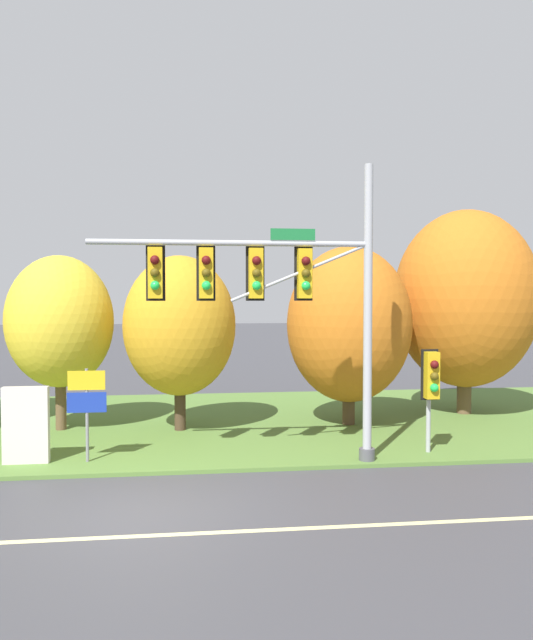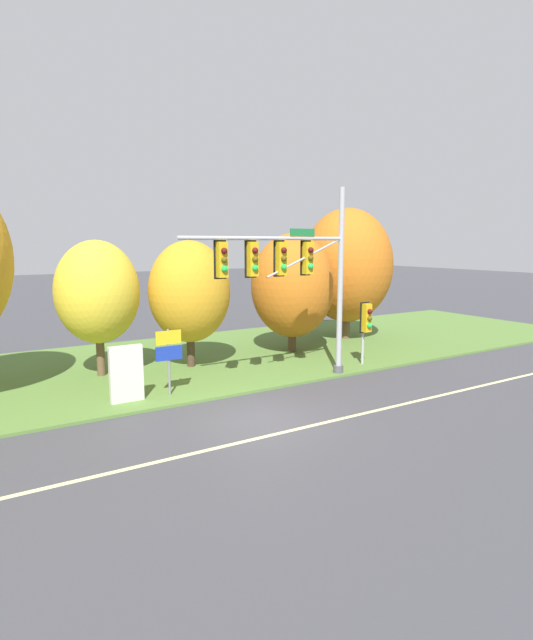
{
  "view_description": "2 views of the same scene",
  "coord_description": "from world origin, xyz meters",
  "px_view_note": "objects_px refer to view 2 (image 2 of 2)",
  "views": [
    {
      "loc": [
        0.91,
        -12.24,
        4.27
      ],
      "look_at": [
        2.97,
        4.35,
        3.59
      ],
      "focal_mm": 35.0,
      "sensor_mm": 36.0,
      "label": 1
    },
    {
      "loc": [
        -7.52,
        -12.54,
        5.37
      ],
      "look_at": [
        2.14,
        3.29,
        2.48
      ],
      "focal_mm": 28.0,
      "sensor_mm": 36.0,
      "label": 2
    }
  ],
  "objects_px": {
    "route_sign_post": "(169,352)",
    "tree_mid_verge": "(292,286)",
    "traffic_signal_mast": "(293,268)",
    "pedestrian_signal_near_kerb": "(366,321)",
    "tree_left_of_mast": "(97,292)",
    "tree_behind_signpost": "(189,292)",
    "info_kiosk": "(126,374)",
    "tree_tall_centre": "(347,266)"
  },
  "relations": [
    {
      "from": "tree_left_of_mast",
      "to": "tree_mid_verge",
      "type": "distance_m",
      "value": 9.04
    },
    {
      "from": "pedestrian_signal_near_kerb",
      "to": "tree_behind_signpost",
      "type": "relative_size",
      "value": 0.51
    },
    {
      "from": "traffic_signal_mast",
      "to": "pedestrian_signal_near_kerb",
      "type": "relative_size",
      "value": 2.7
    },
    {
      "from": "tree_mid_verge",
      "to": "traffic_signal_mast",
      "type": "bearing_deg",
      "value": -124.05
    },
    {
      "from": "tree_tall_centre",
      "to": "tree_mid_verge",
      "type": "bearing_deg",
      "value": -163.65
    },
    {
      "from": "traffic_signal_mast",
      "to": "tree_tall_centre",
      "type": "relative_size",
      "value": 1.04
    },
    {
      "from": "tree_left_of_mast",
      "to": "tree_tall_centre",
      "type": "height_order",
      "value": "tree_tall_centre"
    },
    {
      "from": "traffic_signal_mast",
      "to": "route_sign_post",
      "type": "xyz_separation_m",
      "value": [
        -4.7,
        0.72,
        -2.78
      ]
    },
    {
      "from": "route_sign_post",
      "to": "tree_tall_centre",
      "type": "xyz_separation_m",
      "value": [
        12.13,
        4.93,
        2.47
      ]
    },
    {
      "from": "tree_left_of_mast",
      "to": "route_sign_post",
      "type": "bearing_deg",
      "value": -70.27
    },
    {
      "from": "tree_tall_centre",
      "to": "pedestrian_signal_near_kerb",
      "type": "bearing_deg",
      "value": -122.42
    },
    {
      "from": "pedestrian_signal_near_kerb",
      "to": "route_sign_post",
      "type": "distance_m",
      "value": 8.83
    },
    {
      "from": "traffic_signal_mast",
      "to": "tree_tall_centre",
      "type": "distance_m",
      "value": 9.34
    },
    {
      "from": "tree_left_of_mast",
      "to": "tree_behind_signpost",
      "type": "relative_size",
      "value": 1.0
    },
    {
      "from": "route_sign_post",
      "to": "tree_mid_verge",
      "type": "distance_m",
      "value": 8.59
    },
    {
      "from": "route_sign_post",
      "to": "tree_left_of_mast",
      "type": "xyz_separation_m",
      "value": [
        -1.41,
        3.94,
        1.79
      ]
    },
    {
      "from": "route_sign_post",
      "to": "tree_mid_verge",
      "type": "height_order",
      "value": "tree_mid_verge"
    },
    {
      "from": "tree_mid_verge",
      "to": "info_kiosk",
      "type": "bearing_deg",
      "value": -158.68
    },
    {
      "from": "tree_tall_centre",
      "to": "tree_left_of_mast",
      "type": "bearing_deg",
      "value": -175.79
    },
    {
      "from": "pedestrian_signal_near_kerb",
      "to": "tree_left_of_mast",
      "type": "bearing_deg",
      "value": 157.56
    },
    {
      "from": "tree_mid_verge",
      "to": "tree_tall_centre",
      "type": "relative_size",
      "value": 0.8
    },
    {
      "from": "pedestrian_signal_near_kerb",
      "to": "route_sign_post",
      "type": "bearing_deg",
      "value": 178.15
    },
    {
      "from": "tree_left_of_mast",
      "to": "tree_mid_verge",
      "type": "height_order",
      "value": "tree_mid_verge"
    },
    {
      "from": "traffic_signal_mast",
      "to": "tree_behind_signpost",
      "type": "xyz_separation_m",
      "value": [
        -2.45,
        4.16,
        -1.11
      ]
    },
    {
      "from": "traffic_signal_mast",
      "to": "route_sign_post",
      "type": "height_order",
      "value": "traffic_signal_mast"
    },
    {
      "from": "traffic_signal_mast",
      "to": "info_kiosk",
      "type": "xyz_separation_m",
      "value": [
        -6.18,
        0.77,
        -3.38
      ]
    },
    {
      "from": "tree_left_of_mast",
      "to": "tree_mid_verge",
      "type": "xyz_separation_m",
      "value": [
        9.03,
        -0.33,
        -0.12
      ]
    },
    {
      "from": "pedestrian_signal_near_kerb",
      "to": "tree_mid_verge",
      "type": "xyz_separation_m",
      "value": [
        -1.2,
        3.89,
        1.28
      ]
    },
    {
      "from": "traffic_signal_mast",
      "to": "tree_left_of_mast",
      "type": "distance_m",
      "value": 7.74
    },
    {
      "from": "pedestrian_signal_near_kerb",
      "to": "tree_left_of_mast",
      "type": "relative_size",
      "value": 0.51
    },
    {
      "from": "pedestrian_signal_near_kerb",
      "to": "tree_tall_centre",
      "type": "xyz_separation_m",
      "value": [
        3.31,
        5.22,
        2.08
      ]
    },
    {
      "from": "pedestrian_signal_near_kerb",
      "to": "tree_mid_verge",
      "type": "bearing_deg",
      "value": 107.06
    },
    {
      "from": "tree_behind_signpost",
      "to": "info_kiosk",
      "type": "height_order",
      "value": "tree_behind_signpost"
    },
    {
      "from": "route_sign_post",
      "to": "tree_behind_signpost",
      "type": "height_order",
      "value": "tree_behind_signpost"
    },
    {
      "from": "pedestrian_signal_near_kerb",
      "to": "tree_tall_centre",
      "type": "bearing_deg",
      "value": 57.58
    },
    {
      "from": "route_sign_post",
      "to": "tree_mid_verge",
      "type": "xyz_separation_m",
      "value": [
        7.62,
        3.61,
        1.67
      ]
    },
    {
      "from": "tree_left_of_mast",
      "to": "info_kiosk",
      "type": "relative_size",
      "value": 2.83
    },
    {
      "from": "tree_mid_verge",
      "to": "pedestrian_signal_near_kerb",
      "type": "bearing_deg",
      "value": -72.94
    },
    {
      "from": "pedestrian_signal_near_kerb",
      "to": "info_kiosk",
      "type": "bearing_deg",
      "value": 178.09
    },
    {
      "from": "traffic_signal_mast",
      "to": "tree_behind_signpost",
      "type": "distance_m",
      "value": 4.95
    },
    {
      "from": "tree_mid_verge",
      "to": "tree_tall_centre",
      "type": "height_order",
      "value": "tree_tall_centre"
    },
    {
      "from": "tree_mid_verge",
      "to": "tree_tall_centre",
      "type": "distance_m",
      "value": 4.77
    }
  ]
}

